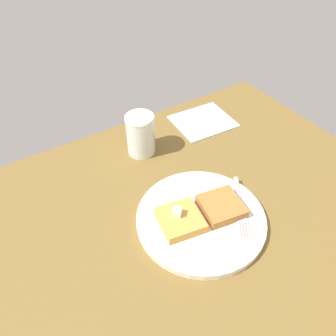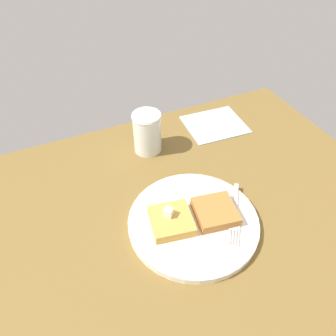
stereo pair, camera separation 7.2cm
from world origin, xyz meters
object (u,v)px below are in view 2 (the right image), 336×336
at_px(plate, 193,221).
at_px(fork, 235,216).
at_px(syrup_jar, 147,134).
at_px(napkin, 215,125).

height_order(plate, fork, fork).
distance_m(fork, syrup_jar, 0.30).
xyz_separation_m(plate, syrup_jar, (0.01, 0.26, 0.04)).
bearing_deg(syrup_jar, plate, -91.12).
bearing_deg(plate, syrup_jar, 88.88).
bearing_deg(napkin, syrup_jar, -174.47).
height_order(syrup_jar, napkin, syrup_jar).
bearing_deg(plate, napkin, 52.51).
xyz_separation_m(fork, syrup_jar, (-0.07, 0.29, 0.03)).
bearing_deg(napkin, fork, -113.59).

